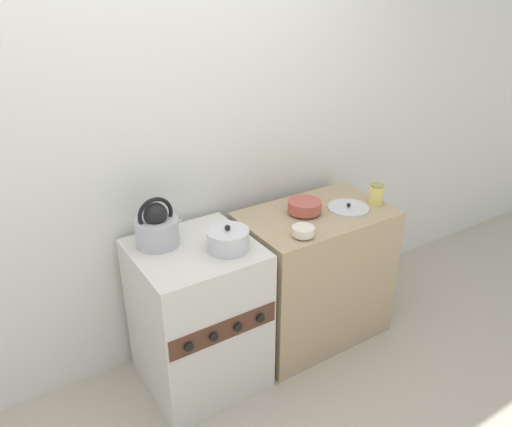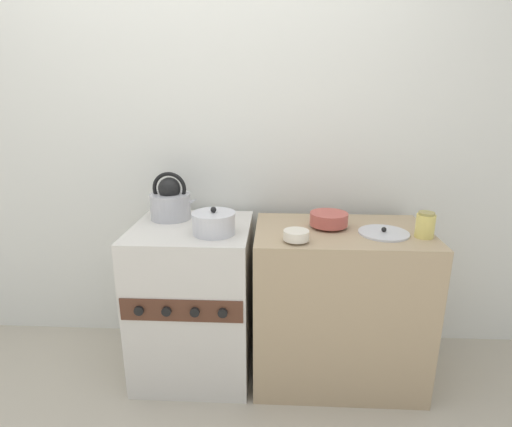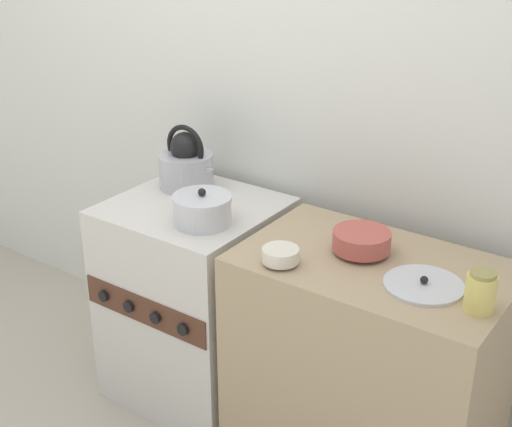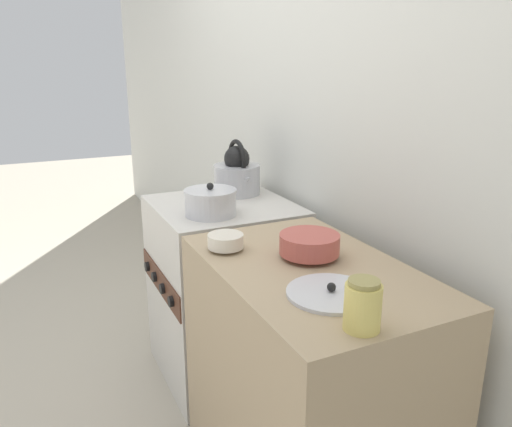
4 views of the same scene
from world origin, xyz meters
name	(u,v)px [view 2 (image 2 of 4)]	position (x,y,z in m)	size (l,w,h in m)	color
ground_plane	(187,402)	(0.00, 0.00, 0.00)	(12.00, 12.00, 0.00)	#B2A893
wall_back	(201,133)	(0.00, 0.64, 1.25)	(7.00, 0.06, 2.50)	silver
stove	(195,299)	(0.00, 0.29, 0.41)	(0.59, 0.60, 0.82)	beige
counter	(337,304)	(0.76, 0.27, 0.41)	(0.85, 0.54, 0.82)	tan
kettle	(171,202)	(-0.13, 0.41, 0.91)	(0.26, 0.21, 0.25)	#B2B2B7
cooking_pot	(214,223)	(0.13, 0.18, 0.87)	(0.21, 0.21, 0.13)	silver
enamel_bowl	(329,219)	(0.69, 0.30, 0.86)	(0.19, 0.19, 0.08)	#B75147
small_ceramic_bowl	(296,235)	(0.52, 0.09, 0.85)	(0.12, 0.12, 0.05)	beige
storage_jar	(425,225)	(1.12, 0.18, 0.88)	(0.08, 0.08, 0.12)	#E0CC66
loose_pot_lid	(384,233)	(0.94, 0.22, 0.83)	(0.24, 0.24, 0.03)	silver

